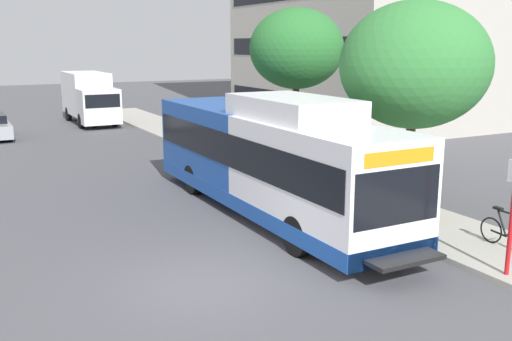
{
  "coord_description": "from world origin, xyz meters",
  "views": [
    {
      "loc": [
        -4.54,
        -10.79,
        5.06
      ],
      "look_at": [
        2.9,
        3.18,
        1.6
      ],
      "focal_mm": 40.68,
      "sensor_mm": 36.0,
      "label": 1
    }
  ],
  "objects_px": {
    "bicycle_parked": "(510,233)",
    "street_tree_near_stop": "(414,65)",
    "street_tree_mid_block": "(296,49)",
    "box_truck_background": "(89,96)",
    "transit_bus": "(268,158)"
  },
  "relations": [
    {
      "from": "street_tree_mid_block",
      "to": "box_truck_background",
      "type": "relative_size",
      "value": 0.91
    },
    {
      "from": "transit_bus",
      "to": "bicycle_parked",
      "type": "height_order",
      "value": "transit_bus"
    },
    {
      "from": "bicycle_parked",
      "to": "street_tree_near_stop",
      "type": "height_order",
      "value": "street_tree_near_stop"
    },
    {
      "from": "bicycle_parked",
      "to": "street_tree_near_stop",
      "type": "xyz_separation_m",
      "value": [
        0.35,
        4.0,
        3.89
      ]
    },
    {
      "from": "transit_bus",
      "to": "bicycle_parked",
      "type": "relative_size",
      "value": 6.96
    },
    {
      "from": "transit_bus",
      "to": "street_tree_mid_block",
      "type": "distance_m",
      "value": 7.47
    },
    {
      "from": "street_tree_mid_block",
      "to": "box_truck_background",
      "type": "height_order",
      "value": "street_tree_mid_block"
    },
    {
      "from": "street_tree_mid_block",
      "to": "box_truck_background",
      "type": "bearing_deg",
      "value": 103.72
    },
    {
      "from": "bicycle_parked",
      "to": "street_tree_near_stop",
      "type": "distance_m",
      "value": 5.59
    },
    {
      "from": "transit_bus",
      "to": "street_tree_mid_block",
      "type": "bearing_deg",
      "value": 51.23
    },
    {
      "from": "bicycle_parked",
      "to": "street_tree_near_stop",
      "type": "bearing_deg",
      "value": 85.03
    },
    {
      "from": "street_tree_near_stop",
      "to": "street_tree_mid_block",
      "type": "xyz_separation_m",
      "value": [
        0.43,
        7.2,
        0.41
      ]
    },
    {
      "from": "street_tree_near_stop",
      "to": "box_truck_background",
      "type": "relative_size",
      "value": 0.88
    },
    {
      "from": "bicycle_parked",
      "to": "street_tree_mid_block",
      "type": "xyz_separation_m",
      "value": [
        0.78,
        11.19,
        4.3
      ]
    },
    {
      "from": "transit_bus",
      "to": "street_tree_near_stop",
      "type": "bearing_deg",
      "value": -26.72
    }
  ]
}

